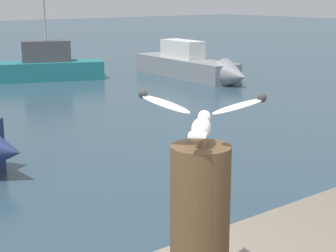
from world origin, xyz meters
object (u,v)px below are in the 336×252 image
Objects in this scene: seagull at (201,119)px; boat_grey at (193,66)px; mooring_post at (200,220)px; boat_teal at (19,68)px.

seagull is 0.09× the size of boat_grey.
mooring_post is at bearing -130.89° from boat_grey.
seagull is at bearing -110.57° from boat_teal.
seagull is at bearing -130.89° from boat_grey.
boat_grey is at bearing 49.11° from mooring_post.
boat_teal is 6.01m from boat_grey.
boat_teal is (6.02, 16.05, -1.89)m from seagull.
seagull is (0.00, 0.00, 0.50)m from mooring_post.
mooring_post is 16.92m from boat_grey.
boat_grey is at bearing -33.42° from boat_teal.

